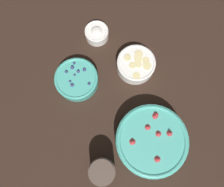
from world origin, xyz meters
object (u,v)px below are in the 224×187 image
object	(u,v)px
jar_chocolate	(102,170)
bowl_cream	(97,33)
bowl_blueberries	(77,79)
bowl_bananas	(136,64)
bowl_strawberries	(151,140)

from	to	relation	value
jar_chocolate	bowl_cream	bearing A→B (deg)	33.06
bowl_blueberries	bowl_bananas	size ratio (longest dim) A/B	1.11
bowl_strawberries	jar_chocolate	bearing A→B (deg)	150.16
bowl_strawberries	bowl_bananas	world-z (taller)	bowl_strawberries
bowl_strawberries	bowl_blueberries	distance (m)	0.37
bowl_bananas	jar_chocolate	world-z (taller)	jar_chocolate
bowl_cream	jar_chocolate	size ratio (longest dim) A/B	0.89
bowl_bananas	jar_chocolate	size ratio (longest dim) A/B	1.39
bowl_strawberries	bowl_cream	world-z (taller)	bowl_strawberries
bowl_bananas	bowl_cream	size ratio (longest dim) A/B	1.56
bowl_bananas	bowl_cream	bearing A→B (deg)	78.38
bowl_strawberries	bowl_bananas	size ratio (longest dim) A/B	1.69
jar_chocolate	bowl_blueberries	bearing A→B (deg)	47.25
bowl_strawberries	jar_chocolate	distance (m)	0.20
bowl_cream	jar_chocolate	world-z (taller)	jar_chocolate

